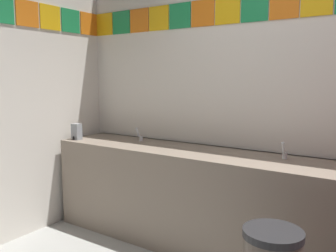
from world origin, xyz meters
The scene contains 5 objects.
wall_back centered at (0.00, 1.53, 1.26)m, with size 4.55×0.09×2.52m.
vanity_counter centered at (-0.83, 1.19, 0.43)m, with size 2.79×0.59×0.85m.
faucet_left centered at (-1.53, 1.28, 0.90)m, with size 0.04×0.10×0.14m.
faucet_right centered at (-0.13, 1.28, 0.90)m, with size 0.04×0.10×0.14m.
soap_dispenser centered at (-2.12, 1.01, 0.93)m, with size 0.09×0.09×0.16m.
Camera 1 is at (0.60, -1.40, 1.46)m, focal length 37.85 mm.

